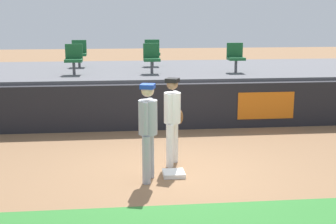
{
  "coord_description": "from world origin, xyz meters",
  "views": [
    {
      "loc": [
        -1.01,
        -8.34,
        3.01
      ],
      "look_at": [
        -0.04,
        0.83,
        1.0
      ],
      "focal_mm": 49.78,
      "sensor_mm": 36.0,
      "label": 1
    }
  ],
  "objects_px": {
    "seat_front_right": "(236,56)",
    "first_base": "(174,174)",
    "player_runner_visitor": "(148,126)",
    "seat_front_center": "(152,57)",
    "player_fielder_home": "(173,115)",
    "seat_back_left": "(79,52)",
    "seat_back_center": "(152,51)",
    "seat_front_left": "(74,58)"
  },
  "relations": [
    {
      "from": "first_base",
      "to": "seat_front_right",
      "type": "relative_size",
      "value": 0.48
    },
    {
      "from": "seat_front_left",
      "to": "seat_front_center",
      "type": "relative_size",
      "value": 1.0
    },
    {
      "from": "first_base",
      "to": "seat_front_right",
      "type": "xyz_separation_m",
      "value": [
        2.37,
        4.95,
        1.7
      ]
    },
    {
      "from": "first_base",
      "to": "seat_front_right",
      "type": "height_order",
      "value": "seat_front_right"
    },
    {
      "from": "player_fielder_home",
      "to": "first_base",
      "type": "bearing_deg",
      "value": 19.29
    },
    {
      "from": "player_fielder_home",
      "to": "seat_back_left",
      "type": "distance_m",
      "value": 6.53
    },
    {
      "from": "first_base",
      "to": "seat_front_left",
      "type": "xyz_separation_m",
      "value": [
        -2.21,
        4.95,
        1.7
      ]
    },
    {
      "from": "seat_back_center",
      "to": "player_runner_visitor",
      "type": "bearing_deg",
      "value": -94.83
    },
    {
      "from": "seat_front_center",
      "to": "player_fielder_home",
      "type": "bearing_deg",
      "value": -88.62
    },
    {
      "from": "first_base",
      "to": "seat_front_right",
      "type": "distance_m",
      "value": 5.75
    },
    {
      "from": "player_fielder_home",
      "to": "seat_front_center",
      "type": "xyz_separation_m",
      "value": [
        -0.1,
        4.28,
        0.74
      ]
    },
    {
      "from": "seat_back_center",
      "to": "seat_front_left",
      "type": "height_order",
      "value": "same"
    },
    {
      "from": "first_base",
      "to": "seat_back_center",
      "type": "height_order",
      "value": "seat_back_center"
    },
    {
      "from": "seat_back_center",
      "to": "seat_back_left",
      "type": "height_order",
      "value": "same"
    },
    {
      "from": "player_runner_visitor",
      "to": "seat_back_left",
      "type": "relative_size",
      "value": 2.1
    },
    {
      "from": "first_base",
      "to": "player_fielder_home",
      "type": "height_order",
      "value": "player_fielder_home"
    },
    {
      "from": "player_runner_visitor",
      "to": "seat_back_left",
      "type": "bearing_deg",
      "value": -150.21
    },
    {
      "from": "seat_front_right",
      "to": "first_base",
      "type": "bearing_deg",
      "value": -115.6
    },
    {
      "from": "first_base",
      "to": "seat_back_left",
      "type": "height_order",
      "value": "seat_back_left"
    },
    {
      "from": "first_base",
      "to": "seat_back_left",
      "type": "bearing_deg",
      "value": 108.1
    },
    {
      "from": "player_runner_visitor",
      "to": "seat_front_center",
      "type": "relative_size",
      "value": 2.1
    },
    {
      "from": "seat_front_left",
      "to": "seat_front_right",
      "type": "distance_m",
      "value": 4.58
    },
    {
      "from": "first_base",
      "to": "player_runner_visitor",
      "type": "xyz_separation_m",
      "value": [
        -0.48,
        -0.19,
        0.98
      ]
    },
    {
      "from": "seat_back_center",
      "to": "seat_front_center",
      "type": "bearing_deg",
      "value": -94.76
    },
    {
      "from": "seat_front_left",
      "to": "seat_back_left",
      "type": "distance_m",
      "value": 1.8
    },
    {
      "from": "player_runner_visitor",
      "to": "seat_back_center",
      "type": "relative_size",
      "value": 2.1
    },
    {
      "from": "player_fielder_home",
      "to": "player_runner_visitor",
      "type": "distance_m",
      "value": 1.02
    },
    {
      "from": "seat_back_center",
      "to": "seat_front_right",
      "type": "xyz_separation_m",
      "value": [
        2.27,
        -1.8,
        -0.0
      ]
    },
    {
      "from": "player_fielder_home",
      "to": "seat_back_left",
      "type": "bearing_deg",
      "value": -135.39
    },
    {
      "from": "first_base",
      "to": "player_fielder_home",
      "type": "relative_size",
      "value": 0.23
    },
    {
      "from": "player_runner_visitor",
      "to": "seat_back_left",
      "type": "height_order",
      "value": "seat_back_left"
    },
    {
      "from": "first_base",
      "to": "seat_front_center",
      "type": "distance_m",
      "value": 5.24
    },
    {
      "from": "player_runner_visitor",
      "to": "seat_front_right",
      "type": "height_order",
      "value": "seat_front_right"
    },
    {
      "from": "seat_front_right",
      "to": "seat_front_center",
      "type": "height_order",
      "value": "same"
    },
    {
      "from": "player_fielder_home",
      "to": "seat_back_center",
      "type": "height_order",
      "value": "seat_back_center"
    },
    {
      "from": "first_base",
      "to": "seat_front_center",
      "type": "xyz_separation_m",
      "value": [
        -0.05,
        4.95,
        1.7
      ]
    },
    {
      "from": "seat_back_left",
      "to": "seat_front_right",
      "type": "bearing_deg",
      "value": -21.45
    },
    {
      "from": "player_runner_visitor",
      "to": "seat_front_left",
      "type": "relative_size",
      "value": 2.1
    },
    {
      "from": "player_fielder_home",
      "to": "seat_back_center",
      "type": "relative_size",
      "value": 2.07
    },
    {
      "from": "first_base",
      "to": "player_runner_visitor",
      "type": "relative_size",
      "value": 0.23
    },
    {
      "from": "seat_front_right",
      "to": "seat_back_center",
      "type": "bearing_deg",
      "value": 141.58
    },
    {
      "from": "seat_front_right",
      "to": "seat_front_center",
      "type": "bearing_deg",
      "value": -180.0
    }
  ]
}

